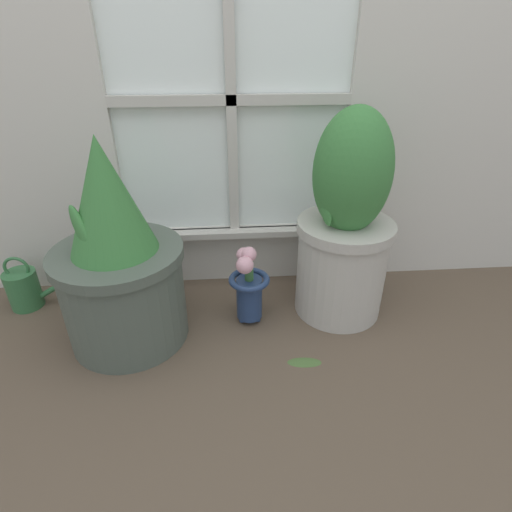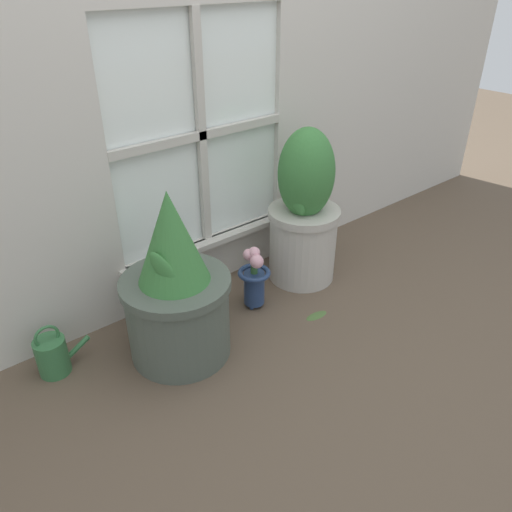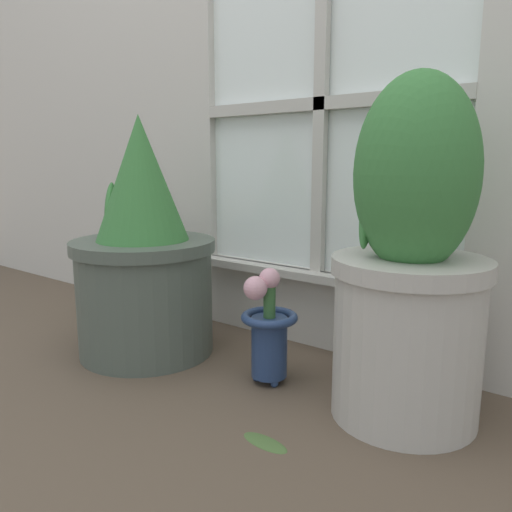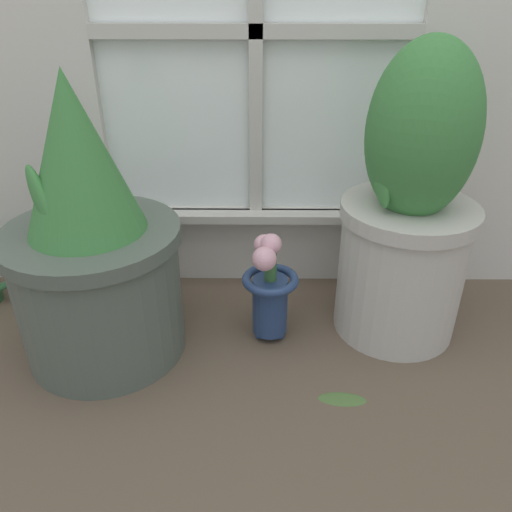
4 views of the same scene
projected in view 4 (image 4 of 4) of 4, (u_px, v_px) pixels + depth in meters
name	position (u px, v px, depth m)	size (l,w,h in m)	color
ground_plane	(254.00, 389.00, 1.16)	(10.00, 10.00, 0.00)	brown
potted_plant_left	(93.00, 250.00, 1.16)	(0.41, 0.41, 0.69)	#4C564C
potted_plant_right	(409.00, 215.00, 1.21)	(0.33, 0.33, 0.74)	#B7B2A8
flower_vase	(269.00, 288.00, 1.26)	(0.14, 0.14, 0.30)	navy
fallen_leaf	(342.00, 398.00, 1.13)	(0.11, 0.05, 0.01)	#476633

